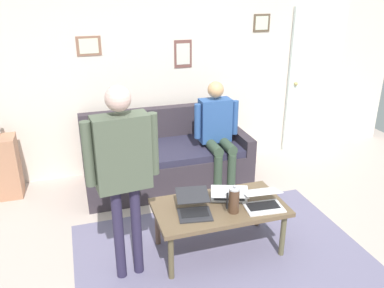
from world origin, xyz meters
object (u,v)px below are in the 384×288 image
Objects in this scene: coffee_table at (219,210)px; laptop_left at (194,207)px; french_press at (234,200)px; person_standing at (123,162)px; laptop_right at (229,195)px; side_shelf at (0,168)px; couch at (166,160)px; interior_door at (314,81)px; laptop_center at (263,202)px; person_seated at (217,129)px.

coffee_table is 0.27m from laptop_left.
french_press is 1.04m from person_standing.
side_shelf is (2.17, -1.63, -0.16)m from laptop_right.
couch is 1.67× the size of coffee_table.
laptop_left is 0.25× the size of person_standing.
french_press is at bearing 44.66° from interior_door.
coffee_table is 0.23m from french_press.
laptop_left is 0.57× the size of side_shelf.
person_standing reaches higher than side_shelf.
laptop_center is at bearing 48.76° from interior_door.
coffee_table is 1.07m from person_standing.
coffee_table is 1.62× the size of side_shelf.
couch is 1.18× the size of person_standing.
side_shelf is at bearing -10.48° from person_seated.
couch is 0.76m from person_seated.
coffee_table is at bearing -171.77° from laptop_left.
laptop_center is at bearing 178.14° from person_standing.
laptop_right is (-0.38, -0.12, -0.00)m from laptop_left.
couch is 1.92m from side_shelf.
side_shelf reaches higher than laptop_right.
laptop_center is at bearing 107.38° from couch.
laptop_left is 2.50m from side_shelf.
laptop_left is (2.44, 1.98, -0.50)m from interior_door.
laptop_right is at bearing -102.38° from french_press.
laptop_left is 0.81m from person_standing.
laptop_left is 0.35m from french_press.
person_seated reaches higher than laptop_left.
person_seated reaches higher than french_press.
french_press reaches higher than laptop_left.
laptop_right is (-0.26, 1.39, 0.21)m from couch.
person_seated is (-1.29, -1.34, -0.34)m from person_standing.
side_shelf is 0.57× the size of person_seated.
laptop_center is (-0.50, 1.60, 0.21)m from couch.
laptop_left reaches higher than coffee_table.
interior_door is at bearing -137.82° from laptop_right.
laptop_right is 0.58× the size of side_shelf.
couch is 5.43× the size of laptop_center.
french_press is 1.44m from person_seated.
interior_door is 4.98× the size of laptop_left.
side_shelf is (4.22, 0.23, -0.66)m from interior_door.
couch reaches higher than laptop_center.
laptop_right is 0.25× the size of person_standing.
laptop_left is at bearing 85.59° from couch.
interior_door is 1.73× the size of coffee_table.
person_seated is (-0.37, -1.38, 0.13)m from french_press.
couch is 1.69m from laptop_center.
side_shelf is at bearing -41.02° from french_press.
person_standing is at bearing -1.86° from laptop_center.
laptop_left reaches higher than laptop_center.
side_shelf is at bearing -44.30° from laptop_left.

